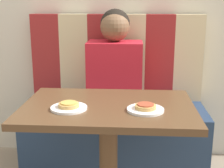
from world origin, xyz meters
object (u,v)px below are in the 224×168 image
object	(u,v)px
pizza_left	(69,105)
plate_right	(145,110)
pizza_right	(146,106)
plate_left	(69,108)
person	(115,62)

from	to	relation	value
pizza_left	plate_right	bearing A→B (deg)	-0.00
plate_right	pizza_right	world-z (taller)	pizza_right
pizza_right	plate_left	bearing A→B (deg)	-180.00
person	plate_left	xyz separation A→B (m)	(-0.19, -0.68, -0.11)
person	pizza_left	world-z (taller)	person
plate_left	pizza_right	distance (m)	0.38
plate_left	pizza_right	xyz separation A→B (m)	(0.38, 0.00, 0.02)
person	pizza_right	size ratio (longest dim) A/B	6.66
person	pizza_right	world-z (taller)	person
person	plate_right	xyz separation A→B (m)	(0.19, -0.68, -0.11)
pizza_left	pizza_right	xyz separation A→B (m)	(0.38, 0.00, 0.00)
plate_right	pizza_left	size ratio (longest dim) A/B	1.76
pizza_left	pizza_right	world-z (taller)	same
plate_left	plate_right	size ratio (longest dim) A/B	1.00
plate_right	pizza_right	distance (m)	0.02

